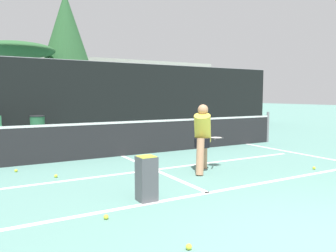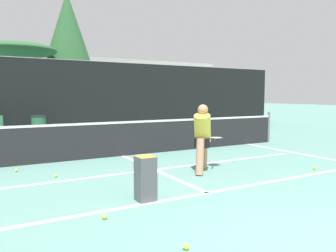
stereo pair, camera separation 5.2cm
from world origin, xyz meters
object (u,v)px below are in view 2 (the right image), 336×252
player_practicing (203,136)px  parked_car (28,118)px  ball_hopper (145,177)px  trash_bin (39,126)px

player_practicing → parked_car: 11.79m
ball_hopper → parked_car: size_ratio=0.18×
parked_car → trash_bin: bearing=-89.2°
ball_hopper → trash_bin: 9.48m
ball_hopper → trash_bin: (-0.29, 9.47, 0.05)m
player_practicing → parked_car: bearing=54.0°
player_practicing → trash_bin: 8.55m
ball_hopper → player_practicing: bearing=32.3°
player_practicing → ball_hopper: player_practicing is taller
player_practicing → trash_bin: player_practicing is taller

